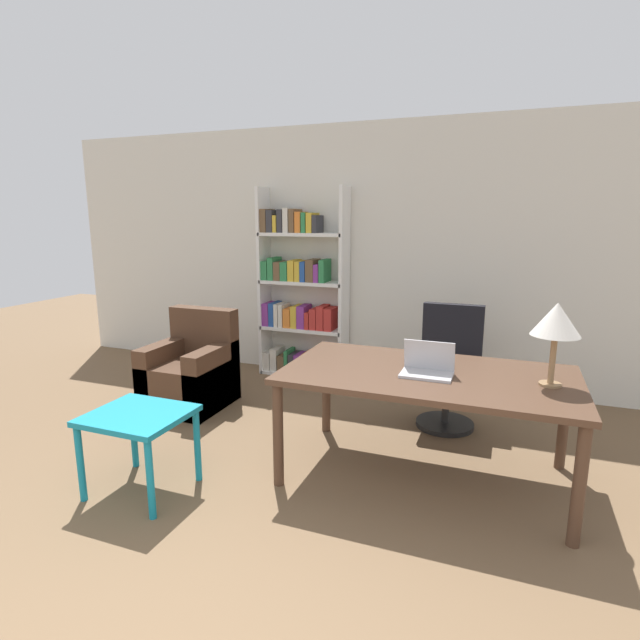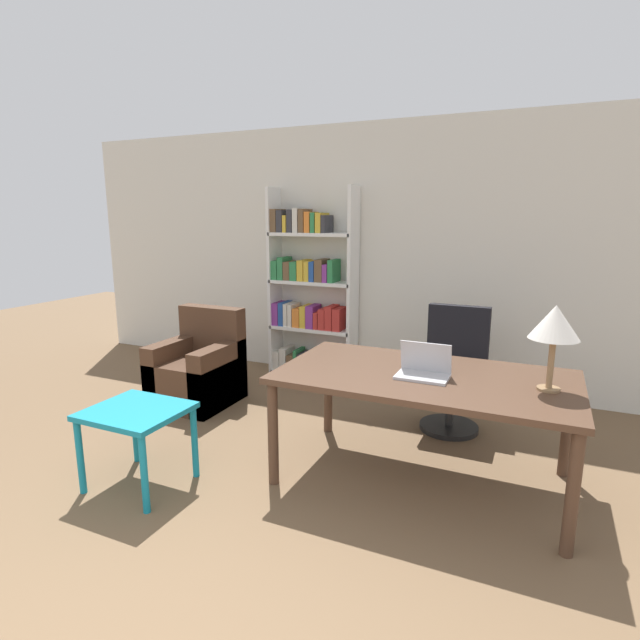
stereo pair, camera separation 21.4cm
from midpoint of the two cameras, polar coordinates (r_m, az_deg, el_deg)
name	(u,v)px [view 2 (the right image)]	position (r m, az deg, el deg)	size (l,w,h in m)	color
wall_back	(398,256)	(5.29, 10.10, 7.19)	(8.00, 0.06, 2.70)	silver
desk	(424,385)	(3.39, 13.63, -7.27)	(1.89, 1.03, 0.75)	#4C3323
laptop	(424,369)	(3.29, 13.59, -5.54)	(0.33, 0.21, 0.22)	#B2B2B7
table_lamp	(555,324)	(3.23, 27.00, -0.43)	(0.28, 0.28, 0.51)	olive
office_chair	(453,373)	(4.37, 16.36, -5.80)	(0.54, 0.54, 1.02)	black
side_table_blue	(137,421)	(3.49, -18.54, -10.89)	(0.60, 0.54, 0.54)	teal
armchair	(199,372)	(4.90, -12.50, -5.81)	(0.68, 0.72, 0.89)	#472D1E
bookshelf	(308,295)	(5.48, -0.30, 2.86)	(0.98, 0.28, 2.07)	white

